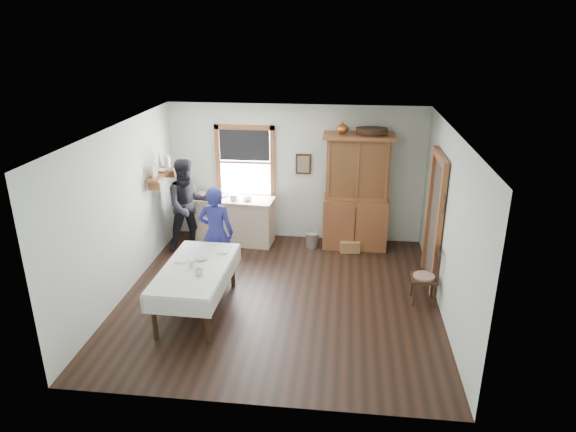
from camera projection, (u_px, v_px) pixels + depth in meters
The scene contains 20 objects.
room at pixel (279, 219), 7.78m from camera, with size 5.01×5.01×2.70m.
window at pixel (245, 158), 10.07m from camera, with size 1.18×0.07×1.48m.
doorway at pixel (435, 217), 8.37m from camera, with size 0.09×1.14×2.22m.
wall_shelf at pixel (162, 172), 9.38m from camera, with size 0.24×1.00×0.44m.
framed_picture at pixel (303, 164), 9.97m from camera, with size 0.30×0.04×0.40m, color #382413.
rug_beater at pixel (444, 195), 7.66m from camera, with size 0.27×0.27×0.01m, color black.
work_counter at pixel (234, 220), 10.17m from camera, with size 1.61×0.61×0.92m, color #C7AF8A.
china_hutch at pixel (356, 192), 9.73m from camera, with size 1.31×0.62×2.23m, color brown.
dining_table at pixel (197, 289), 7.75m from camera, with size 0.98×1.86×0.74m, color silver.
spindle_chair at pixel (425, 276), 7.95m from camera, with size 0.42×0.42×0.92m, color #382413.
pail at pixel (312, 240), 10.06m from camera, with size 0.26×0.26×0.28m, color #A3A5AB.
wicker_basket at pixel (349, 246), 9.86m from camera, with size 0.37×0.26×0.22m, color #9E7547.
woman_blue at pixel (216, 236), 8.66m from camera, with size 0.55×0.36×1.51m, color navy.
figure_dark at pixel (189, 208), 9.74m from camera, with size 0.81×0.63×1.65m, color black.
table_cup_a at pixel (199, 272), 7.35m from camera, with size 0.12×0.12×0.10m, color silver.
table_cup_b at pixel (192, 265), 7.56m from camera, with size 0.09×0.09×0.09m, color silver.
table_bowl at pixel (201, 258), 7.83m from camera, with size 0.20×0.20×0.05m, color silver.
counter_book at pixel (217, 196), 10.09m from camera, with size 0.17×0.23×0.02m, color brown.
counter_bowl at pixel (248, 199), 9.87m from camera, with size 0.18×0.18×0.06m, color silver.
shelf_bowl at pixel (162, 170), 9.38m from camera, with size 0.22×0.22×0.05m, color silver.
Camera 1 is at (0.96, -7.19, 4.16)m, focal length 32.00 mm.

